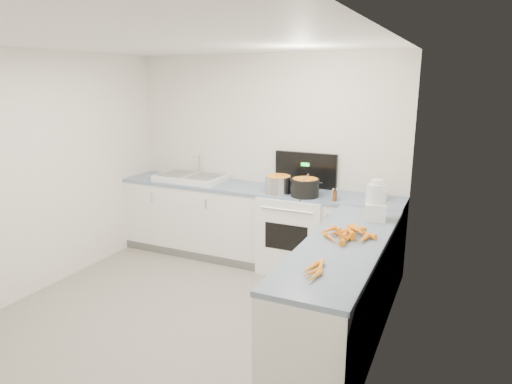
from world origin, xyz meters
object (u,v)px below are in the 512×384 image
at_px(mixing_bowl, 377,194).
at_px(food_processor, 376,203).
at_px(spice_jar, 335,195).
at_px(steel_pot, 278,185).
at_px(extract_bottle, 335,196).
at_px(sink, 191,178).
at_px(stove, 296,231).
at_px(black_pot, 305,189).

distance_m(mixing_bowl, food_processor, 0.77).
distance_m(mixing_bowl, spice_jar, 0.45).
bearing_deg(spice_jar, steel_pot, -179.81).
relative_size(extract_bottle, food_processor, 0.31).
relative_size(sink, spice_jar, 8.74).
distance_m(stove, mixing_bowl, 1.03).
xyz_separation_m(steel_pot, mixing_bowl, (1.07, 0.20, -0.04)).
distance_m(black_pot, mixing_bowl, 0.77).
bearing_deg(spice_jar, black_pot, -177.35).
bearing_deg(mixing_bowl, black_pot, -164.11).
relative_size(stove, black_pot, 4.42).
xyz_separation_m(sink, black_pot, (1.59, -0.16, 0.05)).
bearing_deg(food_processor, extract_bottle, 136.83).
relative_size(stove, mixing_bowl, 5.79).
height_order(stove, black_pot, stove).
bearing_deg(steel_pot, black_pot, -2.32).
xyz_separation_m(black_pot, extract_bottle, (0.35, -0.06, -0.03)).
bearing_deg(stove, sink, 179.38).
height_order(sink, food_processor, food_processor).
relative_size(steel_pot, mixing_bowl, 1.29).
distance_m(mixing_bowl, extract_bottle, 0.47).
bearing_deg(steel_pot, mixing_bowl, 10.53).
relative_size(steel_pot, food_processor, 0.80).
relative_size(stove, steel_pot, 4.50).
relative_size(black_pot, mixing_bowl, 1.31).
height_order(sink, mixing_bowl, sink).
xyz_separation_m(mixing_bowl, extract_bottle, (-0.39, -0.27, 0.00)).
xyz_separation_m(extract_bottle, food_processor, (0.51, -0.48, 0.10)).
distance_m(stove, food_processor, 1.37).
height_order(extract_bottle, spice_jar, extract_bottle).
distance_m(stove, black_pot, 0.59).
bearing_deg(mixing_bowl, spice_jar, -154.48).
bearing_deg(sink, mixing_bowl, 1.31).
distance_m(sink, extract_bottle, 1.96).
bearing_deg(spice_jar, mixing_bowl, 25.52).
bearing_deg(sink, extract_bottle, -6.29).
relative_size(mixing_bowl, food_processor, 0.62).
distance_m(sink, spice_jar, 1.93).
height_order(spice_jar, food_processor, food_processor).
xyz_separation_m(stove, extract_bottle, (0.49, -0.20, 0.52)).
height_order(sink, extract_bottle, sink).
distance_m(black_pot, extract_bottle, 0.36).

